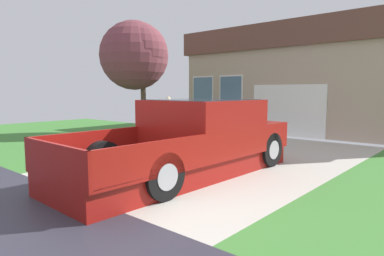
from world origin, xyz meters
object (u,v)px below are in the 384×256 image
house_with_garage (325,80)px  wheeled_trash_bin (213,119)px  pickup_truck (197,140)px  front_yard_tree (136,54)px  person_with_hat (169,124)px  handbag (156,156)px

house_with_garage → wheeled_trash_bin: size_ratio=10.08×
pickup_truck → front_yard_tree: (-6.15, 3.46, 2.54)m
front_yard_tree → wheeled_trash_bin: bearing=44.9°
person_with_hat → house_with_garage: 9.85m
person_with_hat → house_with_garage: (0.40, 9.75, 1.36)m
pickup_truck → handbag: (-1.58, 0.26, -0.59)m
pickup_truck → handbag: pickup_truck is taller
person_with_hat → pickup_truck: bearing=-10.2°
house_with_garage → wheeled_trash_bin: (-2.94, -4.58, -1.68)m
house_with_garage → wheeled_trash_bin: house_with_garage is taller
person_with_hat → wheeled_trash_bin: 5.76m
wheeled_trash_bin → handbag: bearing=-66.7°
pickup_truck → person_with_hat: 1.49m
person_with_hat → wheeled_trash_bin: bearing=126.8°
handbag → front_yard_tree: bearing=145.0°
pickup_truck → person_with_hat: size_ratio=3.35×
pickup_truck → front_yard_tree: size_ratio=1.19×
pickup_truck → house_with_garage: 10.44m
person_with_hat → handbag: person_with_hat is taller
pickup_truck → house_with_garage: (-0.98, 10.27, 1.57)m
house_with_garage → pickup_truck: bearing=-84.6°
house_with_garage → front_yard_tree: bearing=-127.2°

